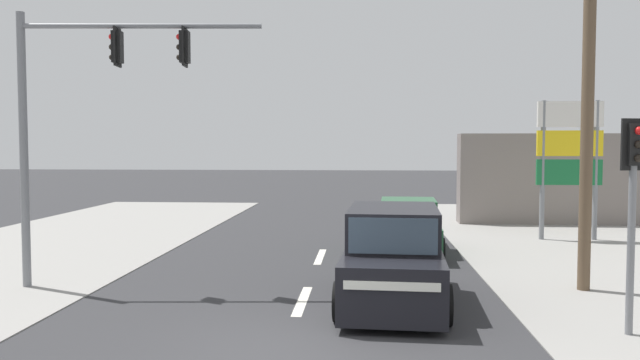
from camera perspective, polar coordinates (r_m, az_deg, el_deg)
name	(u,v)px	position (r m, az deg, el deg)	size (l,w,h in m)	color
ground_plane	(283,349)	(9.92, -3.41, -15.19)	(140.00, 140.00, 0.00)	#303033
lane_dash_mid	(302,301)	(12.78, -1.61, -10.96)	(0.20, 2.40, 0.01)	silver
lane_dash_far	(320,257)	(17.65, 0.02, -7.01)	(0.20, 2.40, 0.01)	silver
utility_pole_midground_right	(589,57)	(14.54, 23.36, 10.33)	(1.80, 0.26, 9.52)	brown
traffic_signal_mast	(82,98)	(14.58, -20.92, 6.99)	(5.28, 0.57, 6.00)	slate
pedestal_signal_right_kerb	(633,189)	(11.29, 26.70, -0.75)	(0.44, 0.31, 3.56)	slate
shopping_plaza_sign	(569,150)	(22.02, 21.85, 2.57)	(2.10, 0.16, 4.60)	slate
shopfront_wall_far	(612,179)	(27.18, 25.16, 0.07)	(12.00, 1.00, 3.60)	gray
sedan_oncoming_mid	(408,229)	(18.38, 8.06, -4.43)	(2.04, 4.31, 1.56)	#235633
suv_receding_far	(393,259)	(12.51, 6.73, -7.17)	(2.26, 4.63, 1.90)	black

